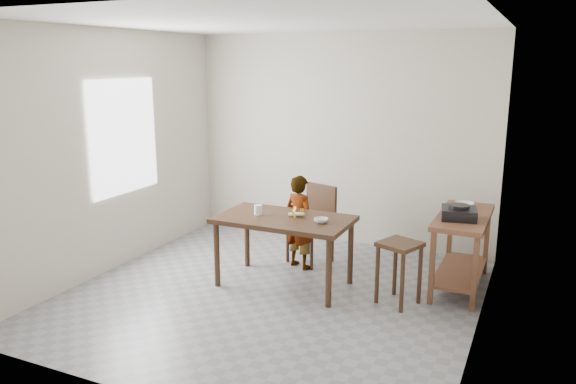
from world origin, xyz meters
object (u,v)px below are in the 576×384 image
at_px(prep_counter, 461,252).
at_px(dining_chair, 310,225).
at_px(stool, 399,273).
at_px(child, 300,222).
at_px(dining_table, 284,251).

relative_size(prep_counter, dining_chair, 1.31).
xyz_separation_m(dining_chair, stool, (1.24, -0.73, -0.14)).
distance_m(prep_counter, stool, 0.83).
distance_m(child, dining_chair, 0.23).
bearing_deg(child, prep_counter, -155.89).
xyz_separation_m(child, stool, (1.28, -0.52, -0.23)).
bearing_deg(stool, prep_counter, 52.99).
bearing_deg(stool, dining_chair, 149.52).
height_order(dining_table, child, child).
relative_size(prep_counter, child, 1.10).
distance_m(dining_table, dining_chair, 0.78).
distance_m(dining_table, stool, 1.22).
bearing_deg(dining_table, dining_chair, 91.44).
xyz_separation_m(dining_table, child, (-0.06, 0.56, 0.17)).
relative_size(dining_chair, stool, 1.45).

